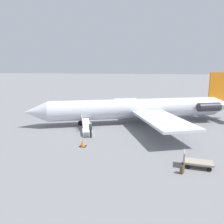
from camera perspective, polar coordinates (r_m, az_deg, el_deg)
ground_plane at (r=31.37m, az=6.21°, el=-2.83°), size 600.00×600.00×0.00m
airplane_main at (r=31.22m, az=7.99°, el=1.03°), size 28.92×22.66×7.08m
boarding_stairs at (r=26.26m, az=-6.55°, el=-4.78°), size 2.60×4.07×1.74m
passenger at (r=24.50m, az=-5.60°, el=-4.41°), size 0.46×0.57×1.74m
luggage_cart at (r=18.64m, az=21.17°, el=-12.05°), size 2.27×1.25×1.22m
suitcase at (r=17.38m, az=17.85°, el=-14.03°), size 0.37×0.42×0.88m
traffic_cone_near_stairs at (r=22.06m, az=-7.65°, el=-8.09°), size 0.64×0.64×0.70m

